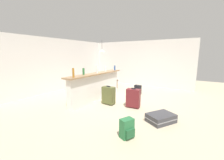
% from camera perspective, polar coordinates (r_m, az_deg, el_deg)
% --- Properties ---
extents(ground_plane, '(13.00, 13.00, 0.05)m').
position_cam_1_polar(ground_plane, '(5.85, 0.80, -7.64)').
color(ground_plane, '#BCAD8E').
extents(wall_back, '(6.60, 0.10, 2.50)m').
position_cam_1_polar(wall_back, '(7.63, -19.27, 5.71)').
color(wall_back, silver).
rests_on(wall_back, ground_plane).
extents(wall_right, '(0.10, 6.00, 2.50)m').
position_cam_1_polar(wall_right, '(8.46, 9.88, 6.49)').
color(wall_right, silver).
rests_on(wall_right, ground_plane).
extents(partition_half_wall, '(2.80, 0.20, 1.00)m').
position_cam_1_polar(partition_half_wall, '(5.68, -6.08, -2.74)').
color(partition_half_wall, silver).
rests_on(partition_half_wall, ground_plane).
extents(bar_countertop, '(2.96, 0.40, 0.05)m').
position_cam_1_polar(bar_countertop, '(5.59, -6.18, 2.53)').
color(bar_countertop, '#93704C').
rests_on(bar_countertop, partition_half_wall).
extents(bottle_amber, '(0.06, 0.06, 0.29)m').
position_cam_1_polar(bottle_amber, '(4.60, -15.01, 2.75)').
color(bottle_amber, '#9E661E').
rests_on(bottle_amber, bar_countertop).
extents(bottle_green, '(0.07, 0.07, 0.23)m').
position_cam_1_polar(bottle_green, '(5.15, -11.16, 3.34)').
color(bottle_green, '#2D6B38').
rests_on(bottle_green, bar_countertop).
extents(bottle_white, '(0.06, 0.06, 0.29)m').
position_cam_1_polar(bottle_white, '(5.51, -5.93, 4.24)').
color(bottle_white, silver).
rests_on(bottle_white, bar_countertop).
extents(bottle_clear, '(0.07, 0.07, 0.23)m').
position_cam_1_polar(bottle_clear, '(6.10, -2.63, 4.52)').
color(bottle_clear, silver).
rests_on(bottle_clear, bar_countertop).
extents(bottle_blue, '(0.07, 0.07, 0.21)m').
position_cam_1_polar(bottle_blue, '(6.53, 1.07, 4.81)').
color(bottle_blue, '#284C89').
rests_on(bottle_blue, bar_countertop).
extents(dining_table, '(1.10, 0.80, 0.74)m').
position_cam_1_polar(dining_table, '(7.79, -3.42, 1.86)').
color(dining_table, '#332319').
rests_on(dining_table, ground_plane).
extents(dining_chair_near_partition, '(0.46, 0.46, 0.93)m').
position_cam_1_polar(dining_chair_near_partition, '(7.52, -0.15, 0.58)').
color(dining_chair_near_partition, '#4C331E').
rests_on(dining_chair_near_partition, ground_plane).
extents(pendant_lamp, '(0.34, 0.34, 0.67)m').
position_cam_1_polar(pendant_lamp, '(7.73, -3.96, 11.43)').
color(pendant_lamp, black).
extents(suitcase_flat_charcoal, '(0.88, 0.78, 0.22)m').
position_cam_1_polar(suitcase_flat_charcoal, '(4.12, 18.75, -13.98)').
color(suitcase_flat_charcoal, '#38383D').
rests_on(suitcase_flat_charcoal, ground_plane).
extents(suitcase_upright_maroon, '(0.29, 0.46, 0.67)m').
position_cam_1_polar(suitcase_upright_maroon, '(4.88, 8.37, -7.00)').
color(suitcase_upright_maroon, maroon).
rests_on(suitcase_upright_maroon, ground_plane).
extents(backpack_green, '(0.33, 0.31, 0.42)m').
position_cam_1_polar(backpack_green, '(3.25, 5.95, -18.54)').
color(backpack_green, '#286B3D').
rests_on(backpack_green, ground_plane).
extents(backpack_black, '(0.27, 0.29, 0.42)m').
position_cam_1_polar(backpack_black, '(6.50, 10.08, -3.91)').
color(backpack_black, black).
rests_on(backpack_black, ground_plane).
extents(suitcase_upright_olive, '(0.26, 0.45, 0.67)m').
position_cam_1_polar(suitcase_upright_olive, '(5.15, -1.39, -6.00)').
color(suitcase_upright_olive, '#51562D').
rests_on(suitcase_upright_olive, ground_plane).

